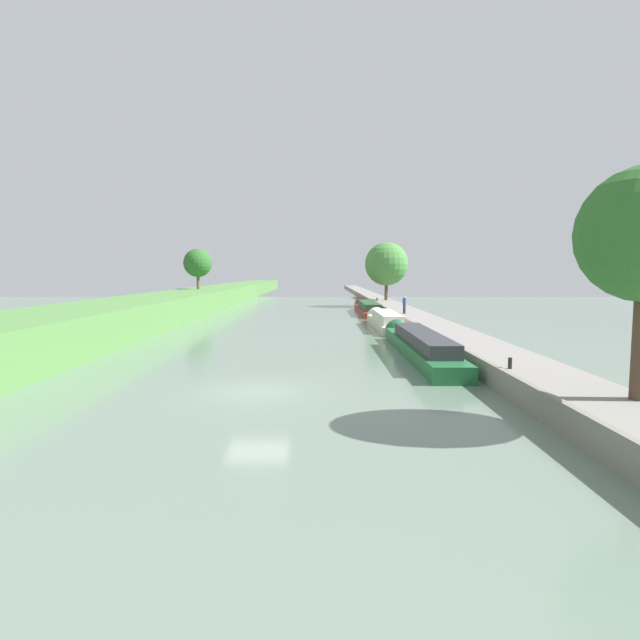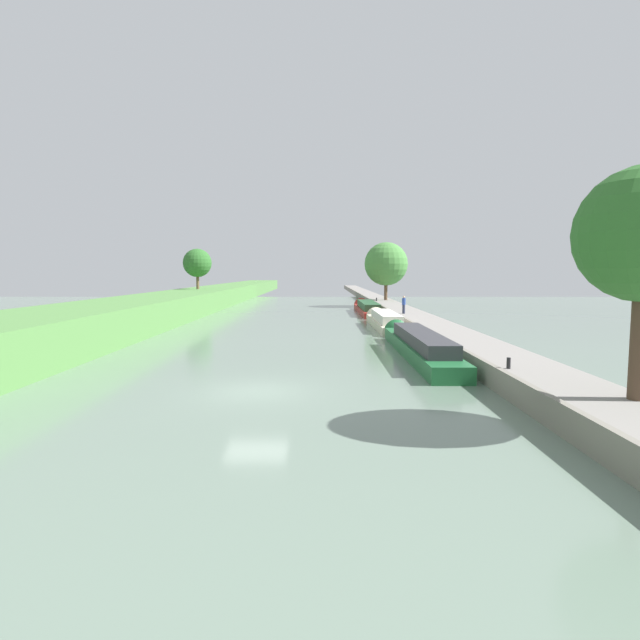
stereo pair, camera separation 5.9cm
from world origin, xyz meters
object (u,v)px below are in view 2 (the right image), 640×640
(narrowboat_cream, at_px, (385,320))
(person_walking, at_px, (405,304))
(narrowboat_green, at_px, (419,344))
(narrowboat_red, at_px, (368,308))
(mooring_bollard_near, at_px, (510,363))
(mooring_bollard_far, at_px, (378,299))

(narrowboat_cream, bearing_deg, person_walking, 52.97)
(narrowboat_cream, bearing_deg, narrowboat_green, -89.87)
(narrowboat_red, distance_m, person_walking, 13.44)
(mooring_bollard_near, bearing_deg, narrowboat_cream, 94.52)
(narrowboat_red, height_order, mooring_bollard_far, mooring_bollard_far)
(narrowboat_red, relative_size, mooring_bollard_near, 37.95)
(narrowboat_cream, bearing_deg, mooring_bollard_near, -85.48)
(person_walking, xyz_separation_m, mooring_bollard_near, (-0.24, -27.56, -0.65))
(narrowboat_green, bearing_deg, person_walking, 83.25)
(person_walking, height_order, mooring_bollard_near, person_walking)
(narrowboat_green, distance_m, mooring_bollard_far, 39.23)
(narrowboat_green, xyz_separation_m, person_walking, (2.16, 18.23, 1.19))
(narrowboat_red, bearing_deg, mooring_bollard_far, 75.61)
(narrowboat_cream, xyz_separation_m, mooring_bollard_far, (1.95, 23.85, 0.60))
(narrowboat_green, bearing_deg, narrowboat_cream, 90.13)
(person_walking, xyz_separation_m, mooring_bollard_far, (-0.24, 20.94, -0.65))
(mooring_bollard_near, relative_size, mooring_bollard_far, 1.00)
(person_walking, bearing_deg, mooring_bollard_near, -90.51)
(narrowboat_cream, relative_size, narrowboat_red, 0.81)
(mooring_bollard_near, height_order, mooring_bollard_far, same)
(mooring_bollard_near, bearing_deg, narrowboat_red, 92.79)
(narrowboat_red, relative_size, person_walking, 10.29)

